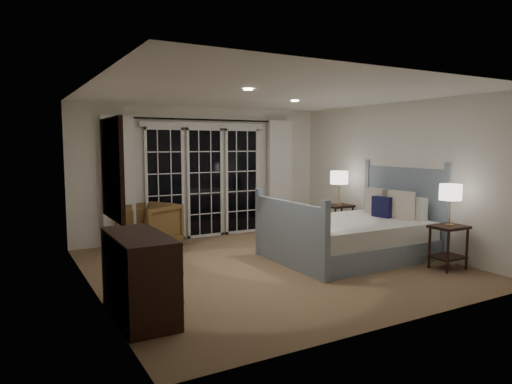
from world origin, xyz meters
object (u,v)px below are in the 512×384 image
nightstand_right (338,216)px  dresser (139,276)px  nightstand_left (448,240)px  lamp_left (451,193)px  lamp_right (339,178)px  bed (353,235)px  armchair (150,226)px

nightstand_right → dresser: size_ratio=0.52×
nightstand_left → dresser: (-4.36, 0.36, 0.02)m
lamp_left → lamp_right: size_ratio=0.93×
nightstand_left → lamp_left: size_ratio=1.07×
bed → nightstand_left: bearing=-59.4°
bed → dresser: 3.74m
bed → lamp_right: bed is taller
dresser → nightstand_left: bearing=-4.7°
nightstand_right → dresser: 4.84m
dresser → lamp_left: bearing=-4.7°
bed → dresser: bed is taller
bed → dresser: bearing=-166.8°
lamp_right → lamp_left: bearing=-90.2°
lamp_right → dresser: bearing=-154.4°
nightstand_right → lamp_right: 0.73m
lamp_left → armchair: lamp_left is taller
nightstand_left → lamp_left: bearing=-26.6°
armchair → lamp_right: bearing=46.3°
armchair → nightstand_right: bearing=46.3°
bed → lamp_left: (0.72, -1.21, 0.76)m
lamp_left → armchair: bearing=134.3°
bed → nightstand_left: 1.41m
lamp_right → armchair: 3.58m
lamp_right → nightstand_left: bearing=-90.2°
nightstand_right → lamp_left: 2.54m
nightstand_right → armchair: 3.50m
lamp_left → nightstand_left: bearing=153.4°
nightstand_left → armchair: armchair is taller
lamp_left → dresser: 4.42m
lamp_right → dresser: (-4.37, -2.09, -0.72)m
armchair → lamp_left: bearing=16.9°
bed → lamp_right: (0.73, 1.24, 0.81)m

